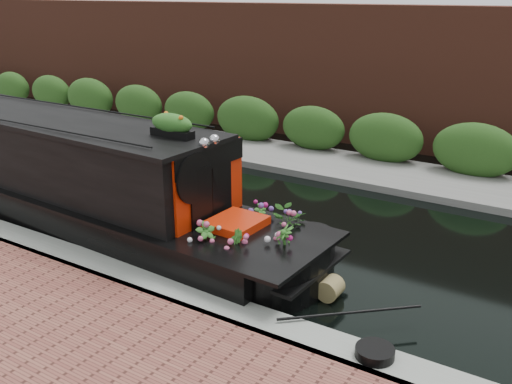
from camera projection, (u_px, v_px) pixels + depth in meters
The scene contains 8 objects.
ground at pixel (202, 209), 12.06m from camera, with size 80.00×80.00×0.00m, color black.
near_bank_coping at pixel (81, 271), 9.43m from camera, with size 40.00×0.60×0.50m, color gray.
far_bank_path at pixel (297, 162), 15.40m from camera, with size 40.00×2.40×0.34m, color slate.
far_hedge at pixel (312, 154), 16.12m from camera, with size 40.00×1.10×2.80m, color #254B19.
far_brick_wall at pixel (343, 139), 17.79m from camera, with size 40.00×1.00×8.00m, color #5A2B1E.
narrowboat at pixel (52, 179), 11.42m from camera, with size 11.66×2.53×2.71m.
rope_fender at pixel (330, 288), 8.53m from camera, with size 0.33×0.33×0.34m, color olive.
coiled_mooring_rope at pixel (375, 352), 6.79m from camera, with size 0.47×0.47×0.12m, color black.
Camera 1 is at (6.97, -8.89, 4.38)m, focal length 40.00 mm.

